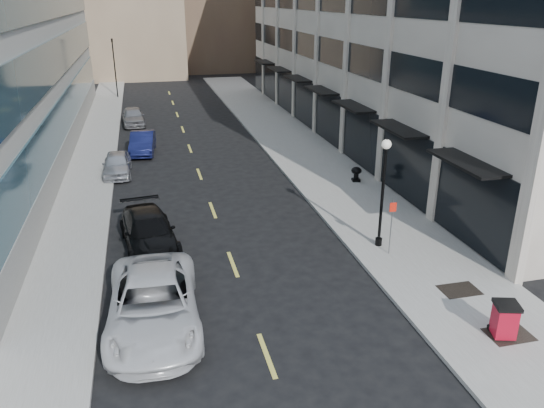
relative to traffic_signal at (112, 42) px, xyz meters
name	(u,v)px	position (x,y,z in m)	size (l,w,h in m)	color
ground	(284,401)	(5.50, -48.00, -5.72)	(160.00, 160.00, 0.00)	black
sidewalk_right	(317,164)	(13.00, -28.00, -5.64)	(5.00, 80.00, 0.15)	gray
sidewalk_left	(87,181)	(-1.00, -28.00, -5.64)	(3.00, 80.00, 0.15)	gray
building_right	(413,12)	(22.44, -21.01, 3.28)	(15.30, 46.50, 18.25)	beige
grate_mid	(509,335)	(13.10, -47.00, -5.56)	(1.40, 1.00, 0.01)	black
grate_far	(459,290)	(13.10, -44.20, -5.56)	(1.40, 1.00, 0.01)	black
road_centerline	(205,190)	(5.50, -31.00, -5.71)	(0.15, 68.20, 0.01)	#D8CC4C
traffic_signal	(112,42)	(0.00, 0.00, 0.00)	(0.66, 0.66, 6.98)	black
car_white_van	(153,304)	(2.30, -43.69, -4.85)	(2.87, 6.23, 1.73)	silver
car_black_pickup	(149,232)	(2.30, -37.65, -4.97)	(2.09, 5.15, 1.49)	black
car_silver_sedan	(117,164)	(0.70, -27.00, -5.03)	(1.63, 4.04, 1.38)	#A1A4A9
car_blue_sedan	(143,143)	(2.27, -22.42, -4.99)	(1.54, 4.42, 1.45)	#111643
car_grey_sedan	(133,116)	(1.66, -13.50, -4.97)	(1.76, 4.37, 1.49)	gray
trash_bin	(505,319)	(12.84, -47.00, -4.94)	(0.89, 0.90, 1.17)	#A80B1F
lamppost	(383,184)	(11.81, -40.03, -2.78)	(0.39, 0.39, 4.74)	black
sign_post	(392,219)	(11.90, -40.87, -4.01)	(0.28, 0.06, 2.42)	slate
urn_planter	(356,173)	(14.10, -31.86, -5.06)	(0.60, 0.60, 0.84)	black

